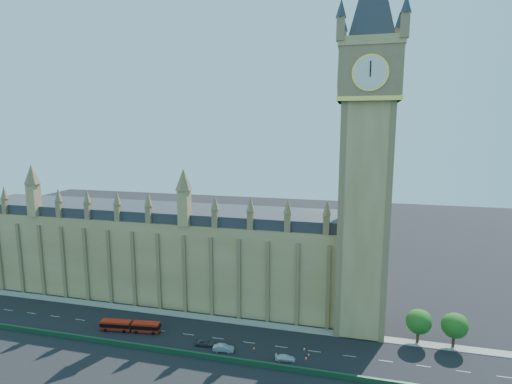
% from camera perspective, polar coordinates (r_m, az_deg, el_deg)
% --- Properties ---
extents(ground, '(400.00, 400.00, 0.00)m').
position_cam_1_polar(ground, '(107.79, -7.57, -19.76)').
color(ground, black).
rests_on(ground, ground).
extents(palace_westminster, '(120.00, 20.00, 28.00)m').
position_cam_1_polar(palace_westminster, '(130.78, -14.42, -8.07)').
color(palace_westminster, '#9B814B').
rests_on(palace_westminster, ground).
extents(elizabeth_tower, '(20.59, 20.59, 105.00)m').
position_cam_1_polar(elizabeth_tower, '(101.37, 15.65, 10.28)').
color(elizabeth_tower, '#9B814B').
rests_on(elizabeth_tower, ground).
extents(bridge_parapet, '(160.00, 0.60, 1.20)m').
position_cam_1_polar(bridge_parapet, '(100.32, -9.62, -21.80)').
color(bridge_parapet, '#1E4C2D').
rests_on(bridge_parapet, ground).
extents(kerb_north, '(160.00, 3.00, 0.16)m').
position_cam_1_polar(kerb_north, '(115.58, -5.75, -17.57)').
color(kerb_north, gray).
rests_on(kerb_north, ground).
extents(tree_east_near, '(6.00, 6.00, 8.50)m').
position_cam_1_polar(tree_east_near, '(109.16, 22.34, -16.69)').
color(tree_east_near, '#382619').
rests_on(tree_east_near, ground).
extents(tree_east_far, '(6.00, 6.00, 8.50)m').
position_cam_1_polar(tree_east_far, '(110.65, 26.62, -16.63)').
color(tree_east_far, '#382619').
rests_on(tree_east_far, ground).
extents(red_bus, '(15.78, 4.17, 2.65)m').
position_cam_1_polar(red_bus, '(113.30, -17.51, -17.81)').
color(red_bus, red).
rests_on(red_bus, ground).
extents(car_grey, '(4.86, 2.38, 1.60)m').
position_cam_1_polar(car_grey, '(103.56, -7.31, -20.55)').
color(car_grey, '#42454A').
rests_on(car_grey, ground).
extents(car_silver, '(5.09, 2.31, 1.62)m').
position_cam_1_polar(car_silver, '(100.98, -4.68, -21.33)').
color(car_silver, '#9FA1A6').
rests_on(car_silver, ground).
extents(car_white, '(4.73, 2.43, 1.31)m').
position_cam_1_polar(car_white, '(97.69, 4.19, -22.57)').
color(car_white, silver).
rests_on(car_white, ground).
extents(cone_a, '(0.47, 0.47, 0.68)m').
position_cam_1_polar(cone_a, '(99.94, 7.53, -22.05)').
color(cone_a, black).
rests_on(cone_a, ground).
extents(cone_b, '(0.58, 0.58, 0.72)m').
position_cam_1_polar(cone_b, '(101.85, 6.92, -21.38)').
color(cone_b, black).
rests_on(cone_b, ground).
extents(cone_c, '(0.53, 0.53, 0.76)m').
position_cam_1_polar(cone_c, '(101.30, -0.31, -21.47)').
color(cone_c, black).
rests_on(cone_c, ground).
extents(cone_d, '(0.52, 0.52, 0.70)m').
position_cam_1_polar(cone_d, '(98.63, 7.15, -22.50)').
color(cone_d, black).
rests_on(cone_d, ground).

